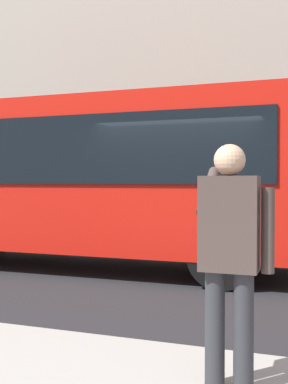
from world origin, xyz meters
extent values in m
plane|color=#232326|center=(0.00, 0.00, 0.00)|extent=(60.00, 60.00, 0.00)
cube|color=#A89E8E|center=(0.00, -6.80, 6.00)|extent=(28.00, 0.80, 12.00)
cube|color=red|center=(2.33, -0.52, 1.70)|extent=(9.00, 2.50, 2.60)
cube|color=black|center=(2.33, 0.74, 2.10)|extent=(7.60, 0.06, 1.10)
cylinder|color=black|center=(-0.67, -1.62, 0.50)|extent=(1.00, 0.28, 1.00)
cylinder|color=black|center=(-0.67, 0.58, 0.50)|extent=(1.00, 0.28, 1.00)
cylinder|color=#2D2D33|center=(-1.52, 4.25, 0.56)|extent=(0.14, 0.14, 0.82)
cylinder|color=#2D2D33|center=(-1.32, 4.25, 0.56)|extent=(0.14, 0.14, 0.82)
cube|color=#473833|center=(-1.42, 4.25, 1.30)|extent=(0.40, 0.24, 0.66)
sphere|color=#D8A884|center=(-1.42, 4.25, 1.74)|extent=(0.22, 0.22, 0.22)
cylinder|color=#473833|center=(-1.68, 4.25, 1.26)|extent=(0.09, 0.09, 0.58)
cylinder|color=#473833|center=(-1.24, 4.09, 1.52)|extent=(0.09, 0.48, 0.37)
cube|color=black|center=(-1.32, 3.95, 1.72)|extent=(0.07, 0.01, 0.14)
camera|label=1|loc=(-2.00, 7.57, 1.59)|focal=44.93mm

